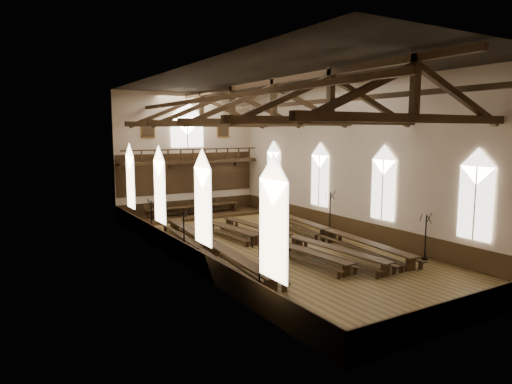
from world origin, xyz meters
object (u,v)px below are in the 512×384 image
Objects in this scene: refectory_row_d at (328,232)px; candelabrum_right_near at (425,246)px; high_table at (194,207)px; candelabrum_left_mid at (184,244)px; refectory_row_a at (211,245)px; candelabrum_right_far at (281,208)px; candelabrum_right_mid at (330,220)px; refectory_row_b at (262,240)px; candelabrum_left_near at (259,285)px; refectory_row_c at (292,239)px; dais at (194,216)px; candelabrum_left_far at (152,227)px.

candelabrum_right_near is (1.68, -5.99, 0.20)m from refectory_row_d.
candelabrum_left_mid is at bearing -115.76° from high_table.
high_table is at bearing 71.47° from refectory_row_a.
refectory_row_a is 11.71m from candelabrum_right_far.
candelabrum_right_far is at bearing -35.46° from high_table.
candelabrum_right_mid is at bearing 90.00° from candelabrum_right_near.
refectory_row_d is at bearing -7.04° from refectory_row_b.
candelabrum_right_near reaches higher than refectory_row_b.
candelabrum_left_near is at bearing -141.40° from candelabrum_right_mid.
candelabrum_left_near is at bearing -133.27° from refectory_row_c.
candelabrum_left_mid is at bearing 171.89° from refectory_row_c.
refectory_row_d is 12.57m from high_table.
candelabrum_right_mid is at bearing -60.19° from dais.
candelabrum_left_near reaches higher than candelabrum_right_far.
candelabrum_right_far reaches higher than high_table.
refectory_row_d is 1.30× the size of dais.
candelabrum_right_mid is at bearing 23.31° from refectory_row_c.
candelabrum_right_near reaches higher than dais.
candelabrum_right_near is at bearing -51.61° from refectory_row_c.
refectory_row_c is 5.69× the size of candelabrum_right_near.
candelabrum_right_far is (-0.00, 5.93, -0.05)m from candelabrum_right_mid.
candelabrum_left_mid reaches higher than refectory_row_d.
refectory_row_b is at bearing -5.46° from refectory_row_a.
dais is at bearing 144.54° from candelabrum_right_far.
candelabrum_left_mid is 13.13m from candelabrum_right_far.
candelabrum_right_mid reaches higher than dais.
refectory_row_b is 1.76m from refectory_row_c.
candelabrum_left_far is at bearing 107.27° from refectory_row_a.
candelabrum_right_mid is 1.06× the size of candelabrum_right_far.
refectory_row_a is at bearing 2.76° from candelabrum_left_mid.
refectory_row_d is at bearing -131.98° from candelabrum_right_mid.
refectory_row_a is 9.50m from candelabrum_right_mid.
refectory_row_b is 4.86m from candelabrum_left_mid.
high_table is (0.52, 11.33, 0.34)m from refectory_row_b.
refectory_row_c is 9.19m from candelabrum_right_far.
candelabrum_left_near is (-9.42, -6.99, 0.28)m from refectory_row_d.
high_table is 11.55m from candelabrum_right_mid.
candelabrum_left_mid is 1.10× the size of candelabrum_right_near.
candelabrum_right_mid is at bearing -60.19° from high_table.
candelabrum_left_mid is at bearing 148.60° from candelabrum_right_near.
high_table is at bearing 74.16° from candelabrum_left_near.
candelabrum_right_mid is (9.44, 1.00, 0.30)m from refectory_row_a.
refectory_row_a is at bearing -72.73° from candelabrum_left_far.
refectory_row_a reaches higher than dais.
dais is 1.46× the size of high_table.
refectory_row_a is 5.83× the size of candelabrum_right_near.
candelabrum_left_mid is (-4.84, 0.22, 0.35)m from refectory_row_b.
candelabrum_left_far reaches higher than refectory_row_d.
candelabrum_right_mid reaches higher than refectory_row_a.
refectory_row_d reaches higher than refectory_row_c.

